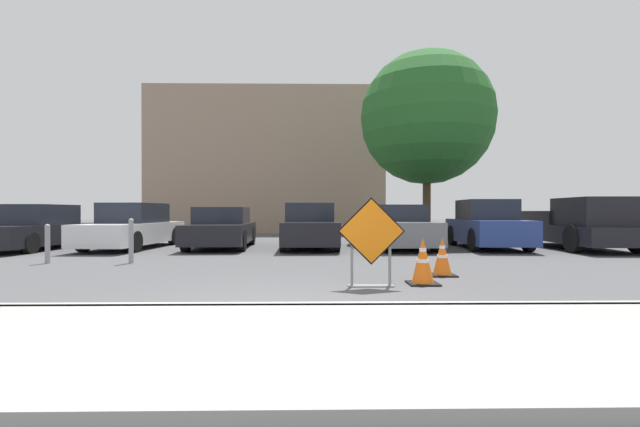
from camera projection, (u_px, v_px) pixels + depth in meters
name	position (u px, v px, depth m)	size (l,w,h in m)	color
ground_plane	(301.00, 246.00, 14.97)	(96.00, 96.00, 0.00)	#4C4C4F
sidewalk_strip	(262.00, 346.00, 3.64)	(23.62, 2.67, 0.14)	#999993
curb_lip	(276.00, 310.00, 4.98)	(23.62, 0.20, 0.14)	#999993
road_closed_sign	(371.00, 239.00, 6.85)	(1.08, 0.20, 1.44)	black
traffic_cone_nearest	(423.00, 261.00, 7.10)	(0.50, 0.50, 0.78)	black
traffic_cone_second	(442.00, 257.00, 8.03)	(0.47, 0.47, 0.73)	black
parked_car_nearest	(37.00, 229.00, 13.69)	(1.90, 4.61, 1.43)	black
parked_car_second	(133.00, 228.00, 14.10)	(2.02, 4.77, 1.48)	silver
parked_car_third	(222.00, 229.00, 14.20)	(1.99, 4.26, 1.35)	black
parked_car_fourth	(309.00, 227.00, 14.06)	(1.85, 4.19, 1.48)	black
parked_car_fifth	(397.00, 228.00, 14.11)	(1.97, 4.44, 1.42)	slate
parked_car_sixth	(487.00, 226.00, 14.00)	(2.01, 4.13, 1.59)	navy
pickup_truck	(582.00, 226.00, 13.62)	(2.29, 5.22, 1.63)	black
bollard_nearest	(131.00, 240.00, 9.97)	(0.12, 0.12, 1.05)	gray
bollard_second	(47.00, 243.00, 9.94)	(0.12, 0.12, 0.92)	gray
building_facade_backdrop	(269.00, 164.00, 25.79)	(13.30, 5.00, 8.18)	gray
street_tree_behind_lot	(427.00, 118.00, 17.24)	(5.35, 5.35, 7.66)	#513823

